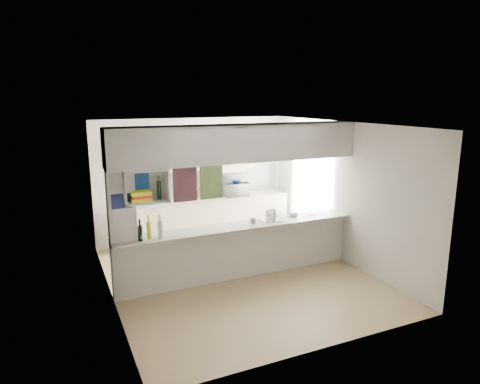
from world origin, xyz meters
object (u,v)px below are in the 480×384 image
dish_rack (273,216)px  microwave (236,189)px  bowl (236,181)px  wine_bottles (150,230)px

dish_rack → microwave: bearing=91.4°
dish_rack → bowl: bearing=91.4°
microwave → wine_bottles: (-2.37, -2.15, -0.01)m
bowl → dish_rack: (-0.20, -2.03, -0.23)m
microwave → wine_bottles: wine_bottles is taller
dish_rack → wine_bottles: 2.18m
microwave → bowl: size_ratio=2.39×
microwave → bowl: 0.17m
bowl → dish_rack: size_ratio=0.50×
bowl → wine_bottles: (-2.37, -2.15, -0.18)m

